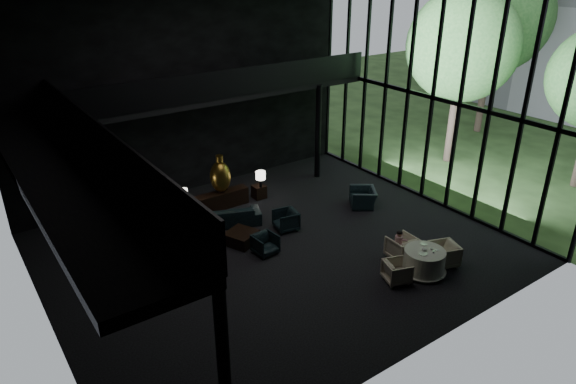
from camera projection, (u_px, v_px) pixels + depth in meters
floor at (277, 248)px, 16.86m from camera, size 14.00×12.00×0.02m
wall_back at (189, 92)px, 19.65m from camera, size 14.00×0.04×8.00m
wall_front at (436, 203)px, 10.74m from camera, size 14.00×0.04×8.00m
wall_left at (18, 186)px, 11.52m from camera, size 0.04×12.00×8.00m
curtain_wall at (433, 97)px, 18.84m from camera, size 0.20×12.00×8.00m
mezzanine_left at (65, 176)px, 12.05m from camera, size 2.00×12.00×0.25m
mezzanine_back at (224, 93)px, 19.43m from camera, size 12.00×2.00×0.25m
railing_left at (104, 144)px, 12.32m from camera, size 0.06×12.00×1.00m
railing_back at (237, 82)px, 18.44m from camera, size 12.00×0.06×1.00m
column_sw at (224, 368)px, 9.17m from camera, size 0.24×0.24×4.00m
column_nw at (64, 171)px, 17.64m from camera, size 0.24×0.24×4.00m
column_ne at (318, 132)px, 21.51m from camera, size 0.24×0.24×4.00m
tree_near at (463, 46)px, 21.93m from camera, size 4.80×4.80×7.65m
tree_far at (495, 16)px, 25.72m from camera, size 5.60×5.60×8.80m
console at (222, 200)px, 19.43m from camera, size 2.05×0.47×0.65m
bronze_urn at (220, 176)px, 19.08m from camera, size 0.77×0.77×1.44m
side_table_left at (184, 212)px, 18.58m from camera, size 0.49×0.49×0.54m
table_lamp_left at (183, 194)px, 18.27m from camera, size 0.39×0.39×0.65m
side_table_right at (259, 192)px, 20.26m from camera, size 0.47×0.47×0.52m
table_lamp_right at (261, 176)px, 19.84m from camera, size 0.39×0.39×0.65m
sofa at (228, 212)px, 18.14m from camera, size 2.65×1.62×1.00m
lounge_armchair_west at (198, 245)px, 16.35m from camera, size 0.73×0.76×0.66m
lounge_armchair_east at (286, 219)px, 17.83m from camera, size 0.85×0.89×0.79m
lounge_armchair_south at (265, 244)px, 16.40m from camera, size 0.70×0.67×0.68m
window_armchair at (363, 195)px, 19.51m from camera, size 1.15×1.24×0.91m
coffee_table at (241, 237)px, 17.05m from camera, size 1.21×1.21×0.41m
dining_table at (424, 263)px, 15.41m from camera, size 1.39×1.39×0.75m
dining_chair_north at (402, 246)px, 16.11m from camera, size 0.90×0.85×0.88m
dining_chair_east at (444, 253)px, 15.76m from camera, size 0.99×1.02×0.83m
dining_chair_west at (397, 271)px, 14.98m from camera, size 0.80×0.83×0.68m
child at (399, 239)px, 15.95m from camera, size 0.25×0.25×0.54m
plate_a at (423, 254)px, 15.06m from camera, size 0.34×0.34×0.02m
plate_b at (424, 244)px, 15.57m from camera, size 0.26×0.26×0.01m
saucer at (437, 250)px, 15.27m from camera, size 0.15×0.15×0.01m
coffee_cup at (432, 249)px, 15.27m from camera, size 0.08×0.08×0.06m
cereal_bowl at (424, 249)px, 15.23m from camera, size 0.16×0.16×0.08m
cream_pot at (434, 252)px, 15.10m from camera, size 0.08×0.08×0.07m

